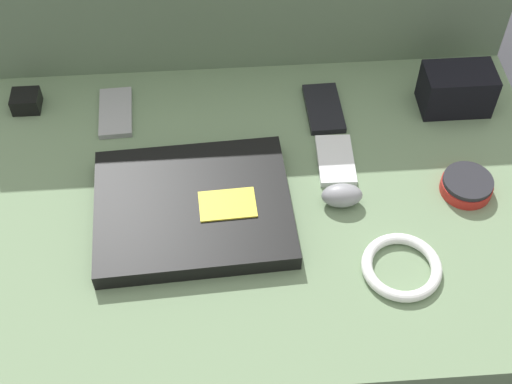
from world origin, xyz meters
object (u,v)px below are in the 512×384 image
speaker_puck (467,185)px  phone_small (116,113)px  phone_black (324,108)px  phone_silver (336,160)px  camera_pouch (457,89)px  computer_mouse (342,195)px  laptop (193,208)px  charger_brick (26,101)px

speaker_puck → phone_small: speaker_puck is taller
speaker_puck → phone_black: speaker_puck is taller
phone_silver → phone_black: bearing=93.5°
camera_pouch → phone_small: bearing=178.1°
phone_small → camera_pouch: size_ratio=0.98×
phone_silver → camera_pouch: camera_pouch is taller
speaker_puck → camera_pouch: (0.03, 0.20, 0.03)m
computer_mouse → phone_small: 0.45m
computer_mouse → laptop: bearing=-176.5°
phone_small → charger_brick: (-0.16, 0.03, 0.01)m
phone_black → camera_pouch: camera_pouch is taller
laptop → phone_small: 0.28m
speaker_puck → phone_black: bearing=135.7°
speaker_puck → camera_pouch: 0.21m
phone_silver → phone_black: 0.13m
speaker_puck → phone_silver: speaker_puck is taller
computer_mouse → camera_pouch: bearing=44.0°
computer_mouse → phone_small: computer_mouse is taller
phone_silver → phone_small: phone_silver is taller
laptop → computer_mouse: (0.24, 0.01, 0.00)m
laptop → phone_black: laptop is taller
computer_mouse → camera_pouch: 0.32m
computer_mouse → phone_black: 0.22m
computer_mouse → phone_black: size_ratio=0.56×
laptop → phone_black: size_ratio=2.63×
camera_pouch → phone_silver: bearing=-152.1°
phone_silver → camera_pouch: size_ratio=0.89×
computer_mouse → camera_pouch: size_ratio=0.55×
speaker_puck → phone_black: size_ratio=0.69×
laptop → camera_pouch: (0.48, 0.22, 0.03)m
phone_black → charger_brick: 0.55m
computer_mouse → charger_brick: (-0.54, 0.27, -0.00)m
phone_small → camera_pouch: 0.62m
phone_silver → camera_pouch: bearing=29.9°
laptop → charger_brick: 0.41m
phone_silver → phone_black: (-0.00, 0.13, -0.00)m
phone_black → charger_brick: size_ratio=2.47×
phone_small → laptop: bearing=-62.5°
laptop → phone_small: bearing=117.3°
laptop → phone_silver: bearing=18.3°
charger_brick → computer_mouse: bearing=-26.0°
speaker_puck → laptop: bearing=-177.9°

